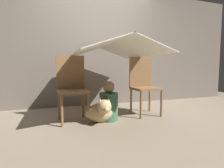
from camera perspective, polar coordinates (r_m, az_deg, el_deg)
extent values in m
plane|color=gray|center=(2.78, 0.38, -11.29)|extent=(8.80, 8.80, 0.00)
cube|color=#6B6056|center=(3.81, -5.40, 12.10)|extent=(7.00, 0.05, 2.50)
cylinder|color=brown|center=(2.45, -16.07, -8.54)|extent=(0.04, 0.04, 0.43)
cylinder|color=brown|center=(2.52, -7.59, -8.04)|extent=(0.04, 0.04, 0.43)
cylinder|color=brown|center=(2.81, -16.86, -6.81)|extent=(0.04, 0.04, 0.43)
cylinder|color=brown|center=(2.87, -9.44, -6.43)|extent=(0.04, 0.04, 0.43)
cube|color=brown|center=(2.62, -12.59, -2.42)|extent=(0.45, 0.45, 0.04)
cube|color=brown|center=(2.79, -13.37, 3.75)|extent=(0.43, 0.06, 0.52)
cylinder|color=brown|center=(2.78, 9.42, -6.81)|extent=(0.04, 0.04, 0.43)
cylinder|color=brown|center=(2.97, 15.81, -6.18)|extent=(0.04, 0.04, 0.43)
cylinder|color=brown|center=(3.10, 6.25, -5.51)|extent=(0.04, 0.04, 0.43)
cylinder|color=brown|center=(3.27, 12.18, -5.04)|extent=(0.04, 0.04, 0.43)
cube|color=brown|center=(2.99, 10.99, -1.46)|extent=(0.43, 0.43, 0.04)
cube|color=brown|center=(3.14, 9.32, 3.96)|extent=(0.43, 0.03, 0.52)
cube|color=silver|center=(2.66, -6.28, 11.58)|extent=(0.61, 1.60, 0.21)
cube|color=silver|center=(2.85, 5.85, 11.15)|extent=(0.61, 1.60, 0.21)
cube|color=silver|center=(2.75, 0.00, 13.51)|extent=(0.04, 1.60, 0.01)
cylinder|color=#38664C|center=(2.67, -1.07, -7.34)|extent=(0.28, 0.28, 0.42)
sphere|color=#9E7556|center=(2.62, -1.08, -0.95)|extent=(0.18, 0.18, 0.18)
ellipsoid|color=tan|center=(2.61, -3.59, -9.25)|extent=(0.46, 0.24, 0.28)
sphere|color=tan|center=(2.42, -2.53, -7.41)|extent=(0.20, 0.20, 0.20)
ellipsoid|color=tan|center=(2.34, -1.91, -8.34)|extent=(0.08, 0.10, 0.07)
cone|color=tan|center=(2.38, -3.92, -5.64)|extent=(0.07, 0.07, 0.09)
cone|color=tan|center=(2.42, -1.17, -5.48)|extent=(0.07, 0.07, 0.09)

